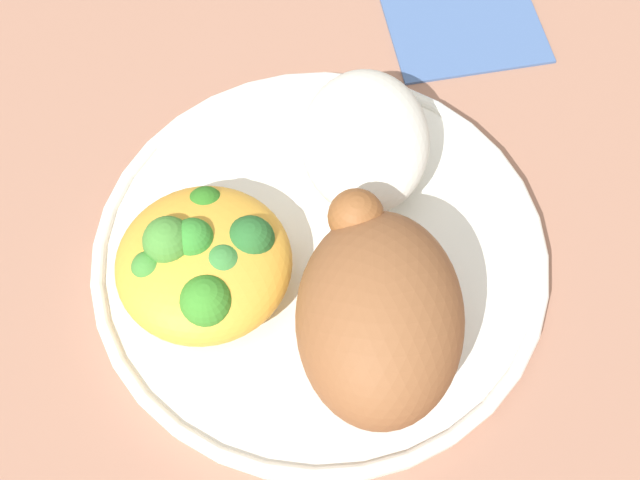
% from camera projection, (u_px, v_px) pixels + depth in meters
% --- Properties ---
extents(ground_plane, '(2.00, 2.00, 0.00)m').
position_uv_depth(ground_plane, '(320.00, 261.00, 0.49)').
color(ground_plane, '#A1705A').
extents(plate, '(0.26, 0.26, 0.02)m').
position_uv_depth(plate, '(320.00, 255.00, 0.49)').
color(plate, white).
rests_on(plate, ground_plane).
extents(roasted_chicken, '(0.12, 0.08, 0.07)m').
position_uv_depth(roasted_chicken, '(379.00, 313.00, 0.42)').
color(roasted_chicken, brown).
rests_on(roasted_chicken, plate).
extents(rice_pile, '(0.10, 0.07, 0.04)m').
position_uv_depth(rice_pile, '(365.00, 140.00, 0.49)').
color(rice_pile, white).
rests_on(rice_pile, plate).
extents(mac_cheese_with_broccoli, '(0.10, 0.10, 0.05)m').
position_uv_depth(mac_cheese_with_broccoli, '(204.00, 261.00, 0.45)').
color(mac_cheese_with_broccoli, gold).
rests_on(mac_cheese_with_broccoli, plate).
extents(napkin, '(0.11, 0.12, 0.00)m').
position_uv_depth(napkin, '(463.00, 21.00, 0.58)').
color(napkin, '#47669E').
rests_on(napkin, ground_plane).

